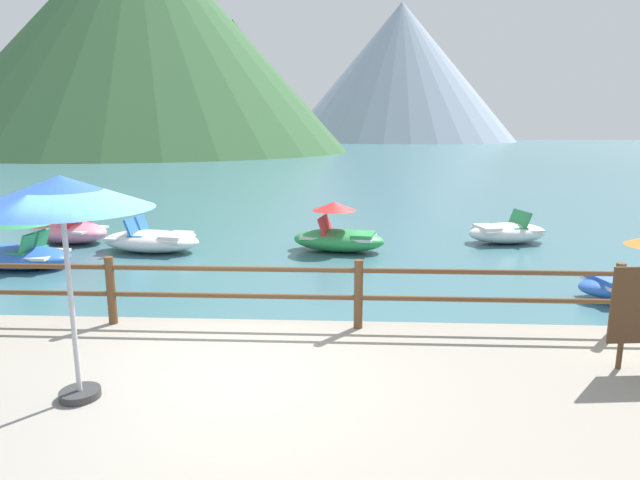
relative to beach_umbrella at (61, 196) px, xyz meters
name	(u,v)px	position (x,y,z in m)	size (l,w,h in m)	color
ground_plane	(329,165)	(1.14, 40.55, -2.45)	(200.00, 200.00, 0.00)	#3D6B75
dock_railing	(233,286)	(1.14, 2.10, -1.47)	(23.92, 0.12, 0.95)	brown
beach_umbrella	(61,196)	(0.00, 0.00, 0.00)	(1.70, 1.70, 2.24)	#B2B2B7
pedal_boat_0	(21,250)	(-4.57, 6.51, -2.05)	(2.34, 1.41, 1.20)	blue
pedal_boat_1	(70,227)	(-4.83, 9.21, -2.01)	(2.41, 1.81, 1.27)	pink
pedal_boat_3	(338,235)	(2.45, 8.56, -2.04)	(2.51, 1.59, 1.25)	green
pedal_boat_4	(507,232)	(7.02, 9.79, -2.16)	(2.39, 1.63, 0.87)	white
pedal_boat_5	(152,240)	(-2.26, 8.26, -2.16)	(2.70, 1.66, 0.86)	white
cliff_headland	(157,44)	(-22.36, 68.41, 11.39)	(53.11, 53.11, 29.48)	#386038
distant_peak	(400,73)	(14.53, 126.08, 13.01)	(52.94, 52.94, 30.91)	#93A3B7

